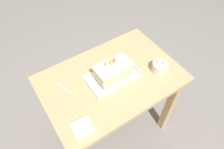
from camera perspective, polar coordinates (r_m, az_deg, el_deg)
The scene contains 7 objects.
ground_plane at distance 2.07m, azimuth -0.15°, elevation -14.13°, with size 8.00×8.00×0.00m, color gray.
dining_table at distance 1.52m, azimuth -0.19°, elevation -4.22°, with size 0.95×0.64×0.77m.
foil_tray at distance 1.41m, azimuth 0.21°, elevation -0.44°, with size 0.36×0.20×0.02m.
birthday_cake at distance 1.36m, azimuth 0.21°, elevation 1.19°, with size 0.24×0.14×0.14m.
bowl_stack at distance 1.46m, azimuth 13.16°, elevation 2.01°, with size 0.11×0.11×0.11m.
serving_spoon_near_tray at distance 1.41m, azimuth -14.24°, elevation -2.92°, with size 0.06×0.13×0.01m.
napkin_pile at distance 1.22m, azimuth -8.28°, elevation -14.46°, with size 0.12×0.12×0.02m.
Camera 1 is at (-0.47, -0.72, 1.88)m, focal length 32.85 mm.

